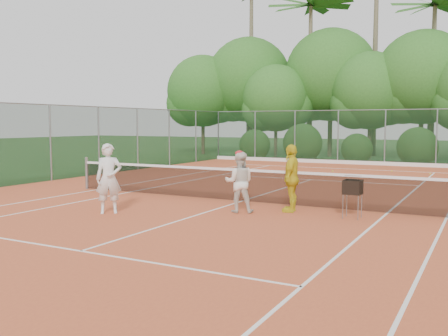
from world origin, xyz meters
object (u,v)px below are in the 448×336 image
at_px(player_white, 109,179).
at_px(player_yellow, 291,178).
at_px(ball_hopper, 353,188).
at_px(player_center_grp, 239,182).

distance_m(player_white, player_yellow, 4.63).
height_order(player_white, player_yellow, player_white).
bearing_deg(ball_hopper, player_center_grp, -161.16).
height_order(player_center_grp, ball_hopper, player_center_grp).
height_order(player_center_grp, player_yellow, player_yellow).
height_order(player_white, player_center_grp, player_white).
distance_m(player_center_grp, ball_hopper, 2.80).
xyz_separation_m(player_yellow, ball_hopper, (1.60, -0.14, -0.13)).
bearing_deg(player_center_grp, player_white, -149.43).
relative_size(player_white, ball_hopper, 1.91).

